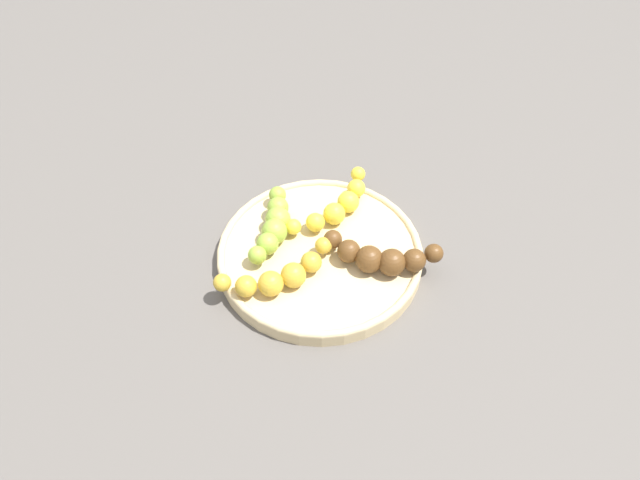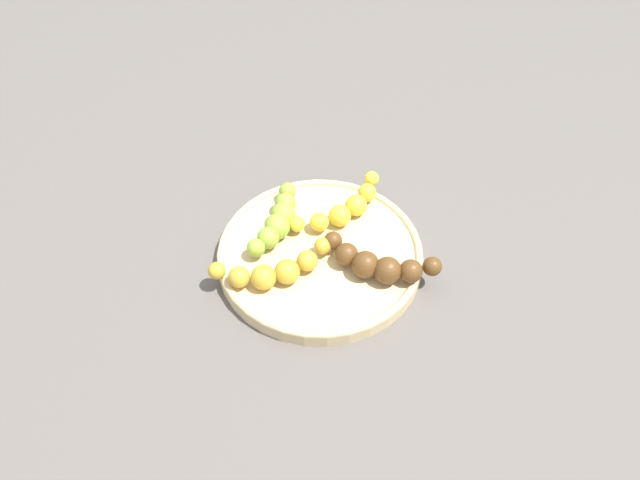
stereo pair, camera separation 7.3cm
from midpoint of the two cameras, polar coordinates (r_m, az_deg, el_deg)
ground_plane at (r=0.76m, az=-2.75°, el=-2.07°), size 2.40×2.40×0.00m
fruit_bowl at (r=0.75m, az=-2.78°, el=-1.47°), size 0.26×0.26×0.02m
banana_yellow at (r=0.78m, az=-0.98°, el=3.27°), size 0.15×0.07×0.03m
banana_green at (r=0.75m, az=-7.35°, el=1.30°), size 0.10×0.10×0.03m
banana_spotted at (r=0.70m, az=-6.94°, el=-3.59°), size 0.15×0.06×0.03m
banana_overripe at (r=0.71m, az=3.12°, el=-1.80°), size 0.11×0.11×0.03m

